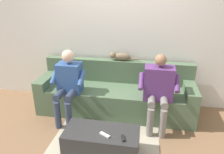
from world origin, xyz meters
name	(u,v)px	position (x,y,z in m)	size (l,w,h in m)	color
ground_plane	(108,134)	(0.00, 0.60, 0.00)	(8.00, 8.00, 0.00)	#846042
back_wall	(120,29)	(0.00, -0.55, 1.38)	(5.64, 0.06, 2.77)	silver
couch	(116,95)	(0.00, -0.12, 0.30)	(2.65, 0.77, 0.86)	#516B4C
coffee_table	(102,142)	(0.00, 1.00, 0.18)	(0.97, 0.46, 0.35)	#2D2D2D
person_left_seated	(158,87)	(-0.71, 0.22, 0.67)	(0.59, 0.53, 1.16)	#5B3370
person_right_seated	(68,82)	(0.71, 0.24, 0.66)	(0.53, 0.57, 1.16)	#335693
cat_on_backrest	(120,56)	(-0.04, -0.38, 0.93)	(0.52, 0.12, 0.15)	#756047
remote_black	(123,138)	(-0.29, 1.10, 0.36)	(0.12, 0.03, 0.02)	black
remote_white	(105,135)	(-0.06, 1.07, 0.36)	(0.14, 0.04, 0.02)	white
floor_rug	(104,146)	(0.00, 0.86, 0.00)	(1.52, 1.68, 0.01)	#B7AD93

